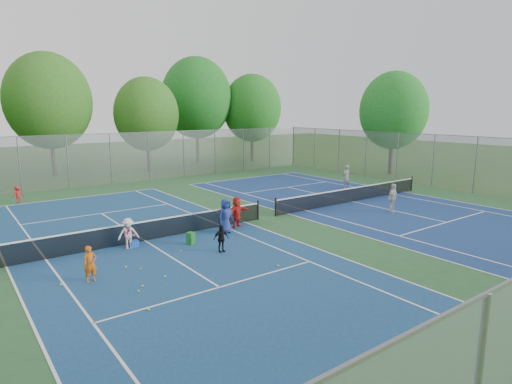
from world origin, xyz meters
The scene contains 34 objects.
ground centered at (0.00, 0.00, 0.00)m, with size 120.00×120.00×0.00m, color #2C551A.
court_pad centered at (0.00, 0.00, 0.01)m, with size 32.00×32.00×0.01m, color #295830.
court_left centered at (-7.00, 0.00, 0.02)m, with size 10.97×23.77×0.01m, color navy.
court_right centered at (7.00, 0.00, 0.02)m, with size 10.97×23.77×0.01m, color navy.
net_left centered at (-7.00, 0.00, 0.46)m, with size 12.87×0.10×0.91m, color black.
net_right centered at (7.00, 0.00, 0.46)m, with size 12.87×0.10×0.91m, color black.
fence_north centered at (0.00, 16.00, 2.00)m, with size 32.00×0.10×4.00m, color gray.
fence_east centered at (16.00, 0.00, 2.00)m, with size 32.00×0.10×4.00m, color gray.
tree_nl centered at (-6.00, 23.00, 6.54)m, with size 7.20×7.20×10.69m.
tree_nc centered at (2.00, 21.00, 5.39)m, with size 6.00×6.00×8.85m.
tree_nr centered at (9.00, 24.00, 7.04)m, with size 7.60×7.60×11.42m.
tree_ne centered at (15.00, 22.00, 5.97)m, with size 6.60×6.60×9.77m.
tree_side_e centered at (19.00, 6.00, 5.74)m, with size 6.00×6.00×9.20m.
ball_crate centered at (-7.69, -0.52, 0.14)m, with size 0.33×0.33×0.29m, color blue.
ball_hopper centered at (-5.56, -1.68, 0.28)m, with size 0.28×0.28×0.56m, color #217B28.
student_a centered at (-10.28, -3.30, 0.64)m, with size 0.47×0.31×1.28m, color #C55912.
student_b centered at (-7.91, -0.60, 0.51)m, with size 0.50×0.39×1.02m, color #DC5581.
student_c centered at (-7.95, -0.60, 0.67)m, with size 0.86×0.50×1.34m, color silver.
student_d centered at (-5.03, -3.34, 0.58)m, with size 0.68×0.28×1.17m, color black.
student_e centered at (-3.36, -1.11, 0.85)m, with size 0.83×0.54×1.70m, color navy.
student_f centered at (-2.37, -0.60, 0.79)m, with size 1.47×0.47×1.58m, color red.
child_far_baseline centered at (-10.35, 12.36, 0.56)m, with size 0.72×0.41×1.11m, color red.
instructor centered at (10.05, 3.30, 0.91)m, with size 0.66×0.43×1.82m, color gray.
teen_court_b centered at (6.61, -3.29, 0.85)m, with size 0.99×0.41×1.69m, color silver.
tennis_ball_0 centered at (-9.06, -4.84, 0.03)m, with size 0.07×0.07×0.07m, color gold.
tennis_ball_1 centered at (-8.88, -2.78, 0.03)m, with size 0.07×0.07×0.07m, color #B9CA2F.
tennis_ball_2 centered at (-4.20, -6.08, 0.03)m, with size 0.07×0.07×0.07m, color #B7DA32.
tennis_ball_3 centered at (-8.10, -4.51, 0.03)m, with size 0.07×0.07×0.07m, color #C9E134.
tennis_ball_4 centered at (-6.38, -2.33, 0.03)m, with size 0.07×0.07×0.07m, color gold.
tennis_ball_5 centered at (-9.32, -5.16, 0.03)m, with size 0.07×0.07×0.07m, color gold.
tennis_ball_6 centered at (-9.57, -6.59, 0.03)m, with size 0.07×0.07×0.07m, color gold.
tennis_ball_7 centered at (-2.96, -1.14, 0.03)m, with size 0.07×0.07×0.07m, color #B2CA2E.
tennis_ball_8 centered at (-11.22, -3.07, 0.03)m, with size 0.07×0.07×0.07m, color #BEE334.
tennis_ball_9 centered at (-8.51, -3.30, 0.03)m, with size 0.07×0.07×0.07m, color #A6C12D.
Camera 1 is at (-13.99, -17.90, 5.87)m, focal length 30.00 mm.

